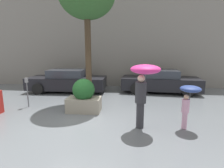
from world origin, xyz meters
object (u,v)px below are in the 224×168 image
(parked_car_far, at_px, (160,82))
(person_adult, at_px, (144,81))
(parked_car_near, at_px, (68,81))
(parking_meter, at_px, (27,86))
(planter_box, at_px, (84,97))
(person_child, at_px, (189,96))

(parked_car_far, bearing_deg, person_adult, 169.90)
(parked_car_near, xyz_separation_m, parked_car_far, (5.55, 0.42, -0.00))
(person_adult, bearing_deg, parking_meter, -154.55)
(planter_box, height_order, parked_car_far, planter_box)
(planter_box, xyz_separation_m, parked_car_far, (3.63, 3.88, 0.00))
(person_adult, distance_m, parked_car_far, 5.51)
(parked_car_near, distance_m, parked_car_far, 5.56)
(planter_box, xyz_separation_m, parking_meter, (-2.59, 0.36, 0.30))
(planter_box, distance_m, parked_car_far, 5.31)
(person_adult, bearing_deg, person_child, 50.77)
(person_child, bearing_deg, planter_box, 164.57)
(person_adult, relative_size, parking_meter, 1.58)
(parking_meter, bearing_deg, person_adult, -19.83)
(person_child, relative_size, parked_car_far, 0.30)
(planter_box, bearing_deg, parked_car_near, 118.99)
(parking_meter, bearing_deg, person_child, -14.50)
(person_child, xyz_separation_m, parking_meter, (-6.20, 1.60, -0.14))
(person_child, bearing_deg, parking_meter, 169.11)
(person_child, bearing_deg, parked_car_near, 143.19)
(person_adult, relative_size, person_child, 1.46)
(parked_car_far, bearing_deg, planter_box, 141.76)
(planter_box, height_order, person_child, person_child)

